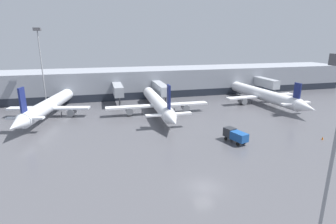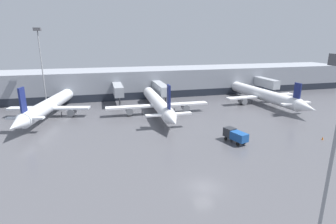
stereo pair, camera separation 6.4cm
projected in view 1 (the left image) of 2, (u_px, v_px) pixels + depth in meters
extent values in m
plane|color=#4C4C51|center=(204.00, 187.00, 34.80)|extent=(320.00, 320.00, 0.00)
cube|color=gray|center=(137.00, 82.00, 91.33)|extent=(160.00, 16.00, 9.00)
cube|color=#1E232D|center=(140.00, 96.00, 84.72)|extent=(156.80, 0.10, 2.40)
cube|color=#9399A0|center=(118.00, 90.00, 77.04)|extent=(2.60, 10.71, 2.80)
cylinder|color=#3F4247|center=(120.00, 103.00, 73.42)|extent=(0.44, 0.44, 3.20)
cube|color=#9399A0|center=(266.00, 83.00, 89.10)|extent=(2.60, 11.10, 2.80)
cylinder|color=#3F4247|center=(275.00, 94.00, 85.30)|extent=(0.44, 0.44, 3.20)
cube|color=#9399A0|center=(161.00, 88.00, 78.95)|extent=(2.60, 13.27, 2.80)
cylinder|color=#3F4247|center=(166.00, 103.00, 74.13)|extent=(0.44, 0.44, 3.20)
cylinder|color=white|center=(259.00, 93.00, 80.63)|extent=(5.27, 32.11, 3.37)
cone|color=white|center=(229.00, 84.00, 96.95)|extent=(3.42, 3.89, 3.20)
cone|color=white|center=(307.00, 108.00, 63.70)|extent=(3.33, 5.22, 3.03)
cube|color=white|center=(261.00, 96.00, 80.08)|extent=(22.97, 3.69, 0.44)
cube|color=white|center=(296.00, 103.00, 67.09)|extent=(8.75, 1.82, 0.35)
cube|color=navy|center=(297.00, 92.00, 66.29)|extent=(0.48, 2.12, 4.55)
cylinder|color=slate|center=(242.00, 101.00, 78.43)|extent=(2.00, 2.67, 1.85)
cylinder|color=slate|center=(278.00, 98.00, 82.28)|extent=(2.00, 2.67, 1.85)
cylinder|color=#2D2D33|center=(240.00, 94.00, 90.71)|extent=(0.20, 0.20, 1.25)
cylinder|color=#2D2D33|center=(252.00, 102.00, 78.65)|extent=(0.20, 0.20, 1.25)
cylinder|color=#2D2D33|center=(272.00, 101.00, 80.85)|extent=(0.20, 0.20, 1.25)
cylinder|color=silver|center=(50.00, 105.00, 66.20)|extent=(9.21, 27.28, 3.28)
cone|color=silver|center=(70.00, 93.00, 81.03)|extent=(3.84, 4.21, 3.12)
cone|color=silver|center=(16.00, 125.00, 50.72)|extent=(3.97, 5.46, 2.96)
cube|color=silver|center=(49.00, 108.00, 65.72)|extent=(20.15, 6.75, 0.44)
cube|color=silver|center=(25.00, 118.00, 54.05)|extent=(7.75, 2.98, 0.35)
cube|color=navy|center=(23.00, 102.00, 53.10)|extent=(0.82, 2.16, 5.74)
cylinder|color=slate|center=(27.00, 112.00, 65.79)|extent=(2.34, 2.94, 1.81)
cylinder|color=slate|center=(72.00, 112.00, 66.18)|extent=(2.34, 2.94, 1.81)
cylinder|color=#2D2D33|center=(63.00, 105.00, 75.30)|extent=(0.20, 0.20, 1.40)
cylinder|color=#2D2D33|center=(35.00, 115.00, 65.36)|extent=(0.20, 0.20, 1.40)
cylinder|color=#2D2D33|center=(62.00, 115.00, 65.58)|extent=(0.20, 0.20, 1.40)
cylinder|color=white|center=(157.00, 102.00, 68.85)|extent=(3.82, 27.87, 3.24)
cone|color=white|center=(148.00, 91.00, 83.53)|extent=(3.15, 3.63, 3.08)
cone|color=white|center=(173.00, 121.00, 53.56)|extent=(3.02, 4.92, 2.91)
cube|color=white|center=(158.00, 105.00, 68.37)|extent=(26.85, 2.78, 0.44)
cube|color=white|center=(169.00, 114.00, 56.78)|extent=(10.21, 1.46, 0.35)
cube|color=navy|center=(169.00, 98.00, 55.83)|extent=(0.40, 2.01, 5.81)
cylinder|color=slate|center=(129.00, 111.00, 66.94)|extent=(1.83, 2.48, 1.78)
cylinder|color=slate|center=(185.00, 107.00, 70.33)|extent=(1.83, 2.48, 1.78)
cylinder|color=#2D2D33|center=(151.00, 103.00, 77.89)|extent=(0.20, 0.20, 1.43)
cylinder|color=#2D2D33|center=(142.00, 113.00, 67.16)|extent=(0.20, 0.20, 1.43)
cylinder|color=#2D2D33|center=(174.00, 111.00, 69.10)|extent=(0.20, 0.20, 1.43)
cube|color=#19478C|center=(239.00, 137.00, 48.70)|extent=(2.67, 3.50, 1.54)
cube|color=#26282D|center=(230.00, 132.00, 50.73)|extent=(2.24, 2.32, 1.73)
cylinder|color=black|center=(226.00, 139.00, 50.70)|extent=(0.44, 0.74, 0.70)
cylinder|color=black|center=(232.00, 137.00, 51.54)|extent=(0.44, 0.74, 0.70)
cylinder|color=black|center=(238.00, 144.00, 48.13)|extent=(0.44, 0.74, 0.70)
cylinder|color=black|center=(244.00, 142.00, 48.97)|extent=(0.44, 0.74, 0.70)
cone|color=orange|center=(323.00, 138.00, 51.14)|extent=(0.36, 0.36, 0.59)
cylinder|color=gray|center=(328.00, 181.00, 19.87)|extent=(0.30, 0.30, 17.24)
cylinder|color=gray|center=(42.00, 71.00, 72.36)|extent=(0.30, 0.30, 21.07)
cube|color=#4C4C51|center=(37.00, 29.00, 69.41)|extent=(1.80, 1.80, 0.80)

